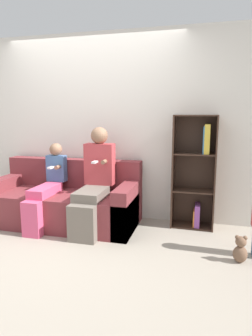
{
  "coord_description": "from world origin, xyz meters",
  "views": [
    {
      "loc": [
        1.5,
        -3.02,
        1.44
      ],
      "look_at": [
        0.57,
        0.59,
        0.78
      ],
      "focal_mm": 32.0,
      "sensor_mm": 36.0,
      "label": 1
    }
  ],
  "objects_px": {
    "child_seated": "(47,186)",
    "teddy_bear": "(240,250)",
    "adult_seated": "(94,178)",
    "bookshelf": "(197,169)",
    "couch": "(65,202)"
  },
  "relations": [
    {
      "from": "adult_seated",
      "to": "bookshelf",
      "type": "height_order",
      "value": "bookshelf"
    },
    {
      "from": "bookshelf",
      "to": "teddy_bear",
      "type": "height_order",
      "value": "bookshelf"
    },
    {
      "from": "adult_seated",
      "to": "teddy_bear",
      "type": "relative_size",
      "value": 4.58
    },
    {
      "from": "child_seated",
      "to": "teddy_bear",
      "type": "relative_size",
      "value": 3.78
    },
    {
      "from": "couch",
      "to": "child_seated",
      "type": "xyz_separation_m",
      "value": [
        -0.17,
        -0.17,
        0.25
      ]
    },
    {
      "from": "child_seated",
      "to": "teddy_bear",
      "type": "distance_m",
      "value": 2.42
    },
    {
      "from": "couch",
      "to": "teddy_bear",
      "type": "distance_m",
      "value": 2.26
    },
    {
      "from": "adult_seated",
      "to": "child_seated",
      "type": "xyz_separation_m",
      "value": [
        -0.64,
        -0.06,
        -0.13
      ]
    },
    {
      "from": "child_seated",
      "to": "bookshelf",
      "type": "xyz_separation_m",
      "value": [
        1.88,
        0.48,
        0.22
      ]
    },
    {
      "from": "bookshelf",
      "to": "child_seated",
      "type": "bearing_deg",
      "value": -165.64
    },
    {
      "from": "couch",
      "to": "child_seated",
      "type": "distance_m",
      "value": 0.35
    },
    {
      "from": "bookshelf",
      "to": "adult_seated",
      "type": "bearing_deg",
      "value": -161.27
    },
    {
      "from": "couch",
      "to": "teddy_bear",
      "type": "bearing_deg",
      "value": -15.51
    },
    {
      "from": "couch",
      "to": "adult_seated",
      "type": "bearing_deg",
      "value": -12.7
    },
    {
      "from": "couch",
      "to": "teddy_bear",
      "type": "relative_size",
      "value": 6.93
    }
  ]
}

